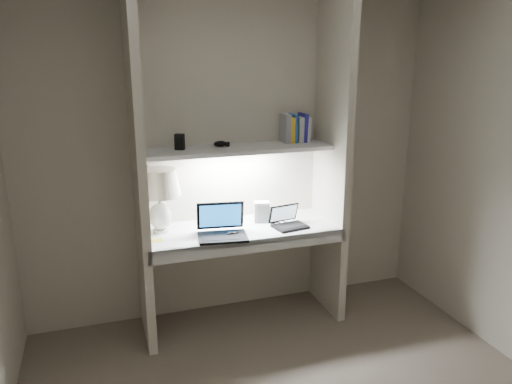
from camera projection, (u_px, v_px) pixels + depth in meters
name	position (u px, v px, depth m)	size (l,w,h in m)	color
back_wall	(231.00, 158.00, 3.87)	(3.20, 0.01, 2.50)	beige
alcove_panel_left	(139.00, 172.00, 3.40)	(0.06, 0.55, 2.50)	beige
alcove_panel_right	(332.00, 159.00, 3.84)	(0.06, 0.55, 2.50)	beige
desk	(242.00, 230.00, 3.76)	(1.40, 0.55, 0.04)	white
desk_apron	(252.00, 246.00, 3.53)	(1.46, 0.03, 0.10)	silver
shelf	(237.00, 149.00, 3.68)	(1.40, 0.36, 0.03)	silver
strip_light	(237.00, 152.00, 3.69)	(0.60, 0.04, 0.01)	white
table_lamp	(159.00, 190.00, 3.58)	(0.32, 0.32, 0.47)	white
laptop_main	(222.00, 229.00, 3.56)	(0.38, 0.34, 0.23)	black
laptop_netbook	(288.00, 222.00, 3.76)	(0.27, 0.25, 0.16)	black
speaker	(262.00, 212.00, 3.85)	(0.11, 0.08, 0.16)	silver
mouse	(232.00, 233.00, 3.57)	(0.10, 0.06, 0.04)	black
cable_coil	(278.00, 222.00, 3.84)	(0.11, 0.11, 0.01)	black
sticky_note	(157.00, 240.00, 3.49)	(0.07, 0.07, 0.00)	gold
book_row	(295.00, 129.00, 3.87)	(0.21, 0.15, 0.22)	white
shelf_box	(180.00, 142.00, 3.57)	(0.07, 0.05, 0.11)	black
shelf_gadget	(220.00, 144.00, 3.68)	(0.10, 0.07, 0.04)	black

